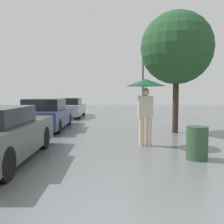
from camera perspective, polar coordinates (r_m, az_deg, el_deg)
pedestrian at (r=7.32m, az=7.69°, el=4.51°), size 1.15×1.15×1.95m
parked_car_middle at (r=11.20m, az=-14.83°, el=-0.64°), size 1.71×4.10×1.31m
parked_car_farthest at (r=16.52m, az=-9.89°, el=0.98°), size 1.82×4.41×1.24m
tree at (r=10.11m, az=14.56°, el=13.92°), size 2.75×2.75×4.64m
street_lamp at (r=16.69m, az=7.09°, el=7.94°), size 0.35×0.35×3.99m
trash_bin at (r=6.18m, az=18.85°, el=-6.69°), size 0.49×0.49×0.78m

